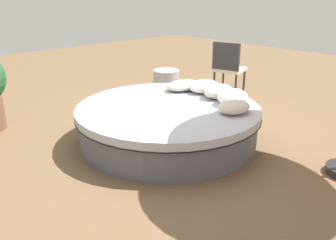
{
  "coord_description": "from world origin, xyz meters",
  "views": [
    {
      "loc": [
        -3.02,
        -3.2,
        1.93
      ],
      "look_at": [
        0.0,
        0.0,
        0.29
      ],
      "focal_mm": 38.36,
      "sensor_mm": 36.0,
      "label": 1
    }
  ],
  "objects_px": {
    "patio_chair": "(228,65)",
    "side_table": "(166,83)",
    "throw_pillow_3": "(204,86)",
    "throw_pillow_1": "(232,97)",
    "throw_pillow_2": "(218,91)",
    "round_bed": "(168,123)",
    "throw_pillow_0": "(234,107)",
    "throw_pillow_4": "(183,85)"
  },
  "relations": [
    {
      "from": "throw_pillow_0",
      "to": "patio_chair",
      "type": "height_order",
      "value": "patio_chair"
    },
    {
      "from": "throw_pillow_0",
      "to": "throw_pillow_3",
      "type": "xyz_separation_m",
      "value": [
        0.42,
        0.85,
        0.02
      ]
    },
    {
      "from": "throw_pillow_1",
      "to": "throw_pillow_3",
      "type": "bearing_deg",
      "value": 75.6
    },
    {
      "from": "throw_pillow_2",
      "to": "side_table",
      "type": "relative_size",
      "value": 0.92
    },
    {
      "from": "round_bed",
      "to": "throw_pillow_3",
      "type": "height_order",
      "value": "throw_pillow_3"
    },
    {
      "from": "throw_pillow_2",
      "to": "patio_chair",
      "type": "height_order",
      "value": "patio_chair"
    },
    {
      "from": "round_bed",
      "to": "throw_pillow_4",
      "type": "height_order",
      "value": "throw_pillow_4"
    },
    {
      "from": "throw_pillow_4",
      "to": "patio_chair",
      "type": "relative_size",
      "value": 0.56
    },
    {
      "from": "throw_pillow_1",
      "to": "side_table",
      "type": "xyz_separation_m",
      "value": [
        0.73,
        2.05,
        -0.34
      ]
    },
    {
      "from": "round_bed",
      "to": "throw_pillow_2",
      "type": "bearing_deg",
      "value": -15.56
    },
    {
      "from": "throw_pillow_3",
      "to": "side_table",
      "type": "height_order",
      "value": "throw_pillow_3"
    },
    {
      "from": "throw_pillow_1",
      "to": "patio_chair",
      "type": "height_order",
      "value": "patio_chair"
    },
    {
      "from": "patio_chair",
      "to": "side_table",
      "type": "bearing_deg",
      "value": -137.83
    },
    {
      "from": "throw_pillow_1",
      "to": "throw_pillow_2",
      "type": "xyz_separation_m",
      "value": [
        0.1,
        0.32,
        -0.01
      ]
    },
    {
      "from": "patio_chair",
      "to": "side_table",
      "type": "height_order",
      "value": "patio_chair"
    },
    {
      "from": "throw_pillow_0",
      "to": "round_bed",
      "type": "bearing_deg",
      "value": 118.21
    },
    {
      "from": "throw_pillow_0",
      "to": "throw_pillow_4",
      "type": "xyz_separation_m",
      "value": [
        0.29,
        1.15,
        -0.0
      ]
    },
    {
      "from": "throw_pillow_1",
      "to": "throw_pillow_4",
      "type": "xyz_separation_m",
      "value": [
        0.03,
        0.93,
        -0.03
      ]
    },
    {
      "from": "throw_pillow_0",
      "to": "throw_pillow_4",
      "type": "height_order",
      "value": "throw_pillow_0"
    },
    {
      "from": "side_table",
      "to": "throw_pillow_0",
      "type": "bearing_deg",
      "value": -113.66
    },
    {
      "from": "round_bed",
      "to": "side_table",
      "type": "xyz_separation_m",
      "value": [
        1.39,
        1.52,
        -0.0
      ]
    },
    {
      "from": "throw_pillow_0",
      "to": "side_table",
      "type": "relative_size",
      "value": 0.89
    },
    {
      "from": "round_bed",
      "to": "throw_pillow_3",
      "type": "xyz_separation_m",
      "value": [
        0.82,
        0.11,
        0.33
      ]
    },
    {
      "from": "throw_pillow_0",
      "to": "throw_pillow_4",
      "type": "bearing_deg",
      "value": 75.86
    },
    {
      "from": "throw_pillow_3",
      "to": "patio_chair",
      "type": "xyz_separation_m",
      "value": [
        1.55,
        0.76,
        -0.02
      ]
    },
    {
      "from": "throw_pillow_2",
      "to": "throw_pillow_0",
      "type": "bearing_deg",
      "value": -123.57
    },
    {
      "from": "throw_pillow_4",
      "to": "side_table",
      "type": "height_order",
      "value": "throw_pillow_4"
    },
    {
      "from": "throw_pillow_1",
      "to": "side_table",
      "type": "bearing_deg",
      "value": 70.25
    },
    {
      "from": "throw_pillow_4",
      "to": "round_bed",
      "type": "bearing_deg",
      "value": -149.33
    },
    {
      "from": "throw_pillow_2",
      "to": "throw_pillow_4",
      "type": "distance_m",
      "value": 0.62
    },
    {
      "from": "throw_pillow_0",
      "to": "throw_pillow_3",
      "type": "distance_m",
      "value": 0.95
    },
    {
      "from": "throw_pillow_3",
      "to": "side_table",
      "type": "xyz_separation_m",
      "value": [
        0.57,
        1.41,
        -0.33
      ]
    },
    {
      "from": "throw_pillow_4",
      "to": "side_table",
      "type": "relative_size",
      "value": 1.11
    },
    {
      "from": "throw_pillow_2",
      "to": "throw_pillow_3",
      "type": "height_order",
      "value": "throw_pillow_2"
    },
    {
      "from": "patio_chair",
      "to": "side_table",
      "type": "distance_m",
      "value": 1.22
    },
    {
      "from": "throw_pillow_4",
      "to": "patio_chair",
      "type": "height_order",
      "value": "patio_chair"
    },
    {
      "from": "throw_pillow_1",
      "to": "patio_chair",
      "type": "bearing_deg",
      "value": 39.07
    },
    {
      "from": "round_bed",
      "to": "throw_pillow_0",
      "type": "bearing_deg",
      "value": -61.79
    },
    {
      "from": "throw_pillow_0",
      "to": "throw_pillow_2",
      "type": "bearing_deg",
      "value": 56.43
    },
    {
      "from": "round_bed",
      "to": "patio_chair",
      "type": "bearing_deg",
      "value": 20.1
    },
    {
      "from": "throw_pillow_0",
      "to": "throw_pillow_4",
      "type": "relative_size",
      "value": 0.8
    },
    {
      "from": "throw_pillow_0",
      "to": "patio_chair",
      "type": "xyz_separation_m",
      "value": [
        1.97,
        1.61,
        -0.0
      ]
    }
  ]
}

